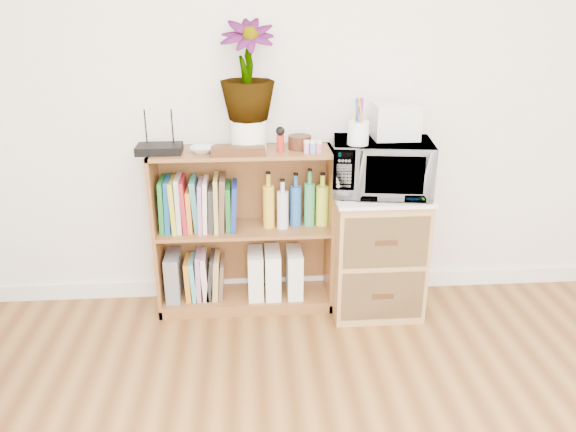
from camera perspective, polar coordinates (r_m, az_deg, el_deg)
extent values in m
cube|color=white|center=(3.54, 1.46, -6.84)|extent=(4.00, 0.02, 0.10)
cube|color=brown|center=(3.22, -4.44, -1.54)|extent=(1.00, 0.30, 0.95)
cube|color=#9E7542|center=(3.28, 8.87, -3.68)|extent=(0.50, 0.45, 0.70)
imported|color=silver|center=(3.09, 9.45, 4.93)|extent=(0.57, 0.42, 0.29)
cylinder|color=white|center=(2.94, 7.14, 8.37)|extent=(0.11, 0.11, 0.12)
cube|color=silver|center=(3.10, 10.85, 9.44)|extent=(0.24, 0.20, 0.19)
cube|color=black|center=(3.07, -12.93, 6.66)|extent=(0.24, 0.16, 0.04)
imported|color=silver|center=(3.04, -8.72, 6.68)|extent=(0.13, 0.13, 0.03)
cylinder|color=white|center=(3.06, -4.01, 8.25)|extent=(0.19, 0.19, 0.16)
imported|color=#30752F|center=(3.00, -4.18, 14.51)|extent=(0.29, 0.29, 0.51)
cube|color=#3A1D0F|center=(2.96, -5.05, 6.59)|extent=(0.28, 0.07, 0.05)
cylinder|color=#B41F16|center=(3.02, -0.78, 7.39)|extent=(0.04, 0.04, 0.09)
cylinder|color=#331C0E|center=(3.08, 1.19, 7.51)|extent=(0.13, 0.13, 0.07)
cube|color=pink|center=(2.99, 2.53, 6.88)|extent=(0.11, 0.04, 0.05)
cube|color=slate|center=(3.36, -11.53, -5.94)|extent=(0.08, 0.22, 0.27)
cube|color=white|center=(3.32, -3.31, -5.83)|extent=(0.09, 0.22, 0.28)
cube|color=white|center=(3.32, -1.58, -5.74)|extent=(0.09, 0.22, 0.28)
cube|color=white|center=(3.33, 0.64, -5.70)|extent=(0.09, 0.22, 0.28)
cube|color=#1B6729|center=(3.19, -12.60, 1.12)|extent=(0.03, 0.20, 0.30)
cube|color=navy|center=(3.18, -12.05, 1.15)|extent=(0.04, 0.20, 0.30)
cube|color=gold|center=(3.18, -11.50, 1.14)|extent=(0.03, 0.20, 0.30)
cube|color=#B7B8B1|center=(3.17, -10.98, 1.28)|extent=(0.03, 0.20, 0.31)
cube|color=maroon|center=(3.17, -10.46, 1.20)|extent=(0.03, 0.20, 0.30)
cube|color=orange|center=(3.18, -9.92, 0.70)|extent=(0.03, 0.20, 0.24)
cube|color=teal|center=(3.17, -9.38, 1.17)|extent=(0.05, 0.20, 0.29)
cube|color=#A471A9|center=(3.17, -8.84, 1.12)|extent=(0.03, 0.20, 0.28)
cube|color=beige|center=(3.16, -8.36, 1.20)|extent=(0.03, 0.20, 0.29)
cube|color=#2B2B2B|center=(3.17, -7.79, 0.85)|extent=(0.04, 0.20, 0.25)
cube|color=#A9A44E|center=(3.16, -7.27, 1.40)|extent=(0.03, 0.20, 0.31)
cube|color=brown|center=(3.15, -6.70, 1.37)|extent=(0.05, 0.20, 0.31)
cube|color=#1C6927|center=(3.16, -6.08, 0.94)|extent=(0.03, 0.20, 0.25)
cube|color=navy|center=(3.16, -5.51, 1.04)|extent=(0.04, 0.20, 0.26)
cylinder|color=gold|center=(3.15, -1.99, 1.59)|extent=(0.07, 0.07, 0.32)
cylinder|color=silver|center=(3.16, -0.57, 1.29)|extent=(0.06, 0.06, 0.28)
cylinder|color=#2661B2|center=(3.16, 0.81, 1.50)|extent=(0.07, 0.07, 0.30)
cylinder|color=#37985A|center=(3.17, 2.22, 1.75)|extent=(0.06, 0.06, 0.32)
cylinder|color=#BFD632|center=(3.18, 3.52, 1.57)|extent=(0.07, 0.07, 0.30)
cylinder|color=#AFBEC3|center=(3.20, 5.00, 1.38)|extent=(0.07, 0.07, 0.27)
cube|color=#BF7621|center=(3.36, -10.07, -6.18)|extent=(0.03, 0.19, 0.24)
cube|color=teal|center=(3.35, -9.53, -6.15)|extent=(0.04, 0.19, 0.24)
cube|color=#A46EA5|center=(3.34, -9.01, -5.85)|extent=(0.04, 0.19, 0.28)
cube|color=beige|center=(3.34, -8.41, -5.94)|extent=(0.04, 0.19, 0.27)
cube|color=black|center=(3.34, -7.85, -5.97)|extent=(0.06, 0.19, 0.26)
cube|color=tan|center=(3.34, -7.30, -6.01)|extent=(0.05, 0.19, 0.26)
cube|color=brown|center=(3.35, -6.75, -6.25)|extent=(0.04, 0.19, 0.22)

